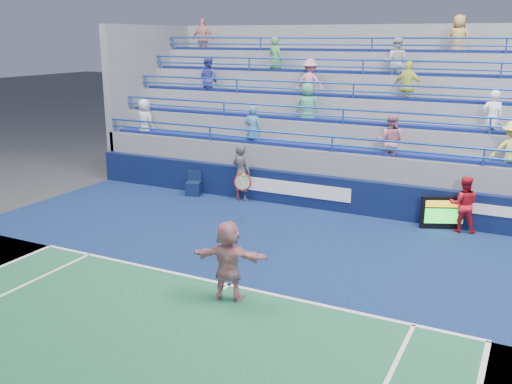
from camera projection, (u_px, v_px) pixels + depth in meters
The scene contains 8 objects.
ground at pixel (229, 286), 12.78m from camera, with size 120.00×120.00×0.00m, color #333538.
sponsor_wall at pixel (328, 193), 18.23m from camera, with size 18.00×0.32×1.10m.
bleacher_stand at pixel (363, 144), 21.22m from camera, with size 18.00×5.60×6.13m.
serve_speed_board at pixel (445, 213), 16.44m from camera, with size 1.34×0.70×0.97m.
judge_chair at pixel (194, 188), 19.98m from camera, with size 0.62×0.64×0.86m.
tennis_player at pixel (228, 261), 11.91m from camera, with size 1.69×0.92×2.80m.
line_judge at pixel (241, 172), 19.20m from camera, with size 0.71×0.47×1.95m, color #131535.
ball_girl at pixel (463, 204), 16.10m from camera, with size 0.79×0.62×1.63m, color red.
Camera 1 is at (5.84, -10.24, 5.41)m, focal length 40.00 mm.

